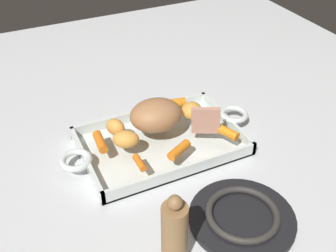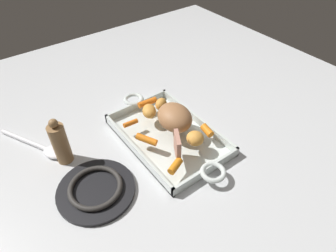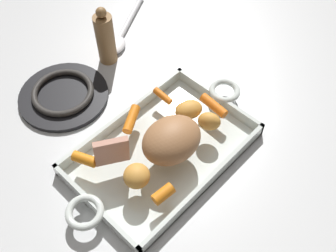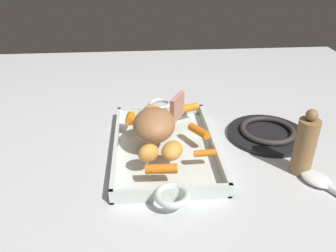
# 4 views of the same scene
# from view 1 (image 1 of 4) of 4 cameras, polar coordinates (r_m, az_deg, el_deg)

# --- Properties ---
(ground_plane) EXTENTS (1.70, 1.70, 0.00)m
(ground_plane) POSITION_cam_1_polar(r_m,az_deg,el_deg) (0.98, -1.02, -2.80)
(ground_plane) COLOR silver
(roasting_dish) EXTENTS (0.48, 0.25, 0.04)m
(roasting_dish) POSITION_cam_1_polar(r_m,az_deg,el_deg) (0.97, -1.02, -2.32)
(roasting_dish) COLOR silver
(roasting_dish) RESTS_ON ground_plane
(pork_roast) EXTENTS (0.13, 0.11, 0.07)m
(pork_roast) POSITION_cam_1_polar(r_m,az_deg,el_deg) (0.95, -1.72, 1.55)
(pork_roast) COLOR #A06C44
(pork_roast) RESTS_ON roasting_dish
(roast_slice_thick) EXTENTS (0.07, 0.05, 0.07)m
(roast_slice_thick) POSITION_cam_1_polar(r_m,az_deg,el_deg) (0.94, 5.32, 0.77)
(roast_slice_thick) COLOR tan
(roast_slice_thick) RESTS_ON roasting_dish
(baby_carrot_center_right) EXTENTS (0.05, 0.03, 0.03)m
(baby_carrot_center_right) POSITION_cam_1_polar(r_m,az_deg,el_deg) (1.04, 1.29, 3.28)
(baby_carrot_center_right) COLOR orange
(baby_carrot_center_right) RESTS_ON roasting_dish
(baby_carrot_center_left) EXTENTS (0.02, 0.05, 0.02)m
(baby_carrot_center_left) POSITION_cam_1_polar(r_m,az_deg,el_deg) (0.86, -4.02, -5.14)
(baby_carrot_center_left) COLOR orange
(baby_carrot_center_left) RESTS_ON roasting_dish
(baby_carrot_southwest) EXTENTS (0.07, 0.05, 0.02)m
(baby_carrot_southwest) POSITION_cam_1_polar(r_m,az_deg,el_deg) (0.89, 1.57, -3.37)
(baby_carrot_southwest) COLOR orange
(baby_carrot_southwest) RESTS_ON roasting_dish
(baby_carrot_long) EXTENTS (0.04, 0.05, 0.02)m
(baby_carrot_long) POSITION_cam_1_polar(r_m,az_deg,el_deg) (0.95, 8.46, -0.95)
(baby_carrot_long) COLOR orange
(baby_carrot_long) RESTS_ON roasting_dish
(baby_carrot_short) EXTENTS (0.02, 0.07, 0.02)m
(baby_carrot_short) POSITION_cam_1_polar(r_m,az_deg,el_deg) (0.92, -9.48, -2.20)
(baby_carrot_short) COLOR orange
(baby_carrot_short) RESTS_ON roasting_dish
(potato_corner) EXTENTS (0.07, 0.07, 0.04)m
(potato_corner) POSITION_cam_1_polar(r_m,az_deg,el_deg) (1.00, 3.33, 2.20)
(potato_corner) COLOR gold
(potato_corner) RESTS_ON roasting_dish
(potato_near_roast) EXTENTS (0.07, 0.07, 0.04)m
(potato_near_roast) POSITION_cam_1_polar(r_m,az_deg,el_deg) (0.91, -5.93, -1.86)
(potato_near_roast) COLOR gold
(potato_near_roast) RESTS_ON roasting_dish
(potato_halved) EXTENTS (0.05, 0.06, 0.04)m
(potato_halved) POSITION_cam_1_polar(r_m,az_deg,el_deg) (0.95, -7.37, -0.15)
(potato_halved) COLOR gold
(potato_halved) RESTS_ON roasting_dish
(stove_burner_rear) EXTENTS (0.21, 0.21, 0.03)m
(stove_burner_rear) POSITION_cam_1_polar(r_m,az_deg,el_deg) (0.82, 10.35, -12.36)
(stove_burner_rear) COLOR black
(stove_burner_rear) RESTS_ON ground_plane
(pepper_mill) EXTENTS (0.05, 0.05, 0.16)m
(pepper_mill) POSITION_cam_1_polar(r_m,az_deg,el_deg) (0.70, 0.91, -14.72)
(pepper_mill) COLOR olive
(pepper_mill) RESTS_ON ground_plane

